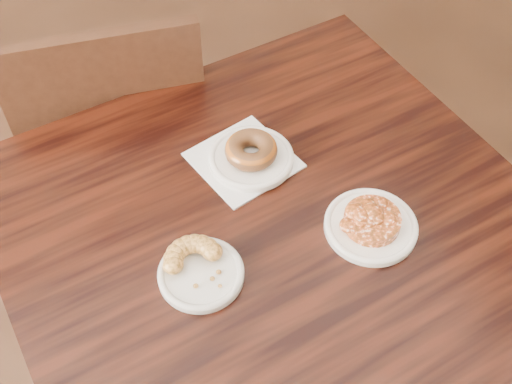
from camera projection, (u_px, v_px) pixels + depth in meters
name	position (u px, v px, depth m)	size (l,w,h in m)	color
cafe_table	(276.00, 330.00, 1.41)	(0.92, 0.92, 0.75)	black
chair_far	(119.00, 132.00, 1.69)	(0.45, 0.45, 0.90)	black
napkin	(243.00, 160.00, 1.22)	(0.17, 0.17, 0.00)	white
plate_donut	(251.00, 158.00, 1.22)	(0.16, 0.16, 0.01)	white
plate_cruller	(201.00, 274.00, 1.06)	(0.14, 0.14, 0.01)	silver
plate_fritter	(371.00, 226.00, 1.12)	(0.16, 0.16, 0.01)	white
glazed_donut	(251.00, 150.00, 1.20)	(0.10, 0.10, 0.04)	brown
apple_fritter	(372.00, 219.00, 1.10)	(0.14, 0.14, 0.03)	#492107
cruller_fragment	(200.00, 267.00, 1.04)	(0.11, 0.11, 0.03)	brown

